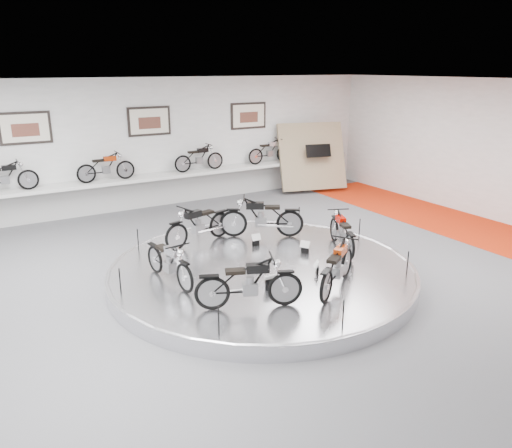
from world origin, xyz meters
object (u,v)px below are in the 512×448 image
bike_a (262,217)px  bike_b (199,224)px  bike_e (337,266)px  bike_c (169,261)px  bike_d (249,283)px  display_platform (262,272)px  shelf (156,177)px  bike_f (342,231)px

bike_a → bike_b: bearing=18.1°
bike_a → bike_e: bearing=114.7°
bike_a → bike_c: 3.26m
bike_d → bike_e: size_ratio=1.02×
bike_b → bike_a: bearing=152.7°
display_platform → bike_b: (-0.56, 1.93, 0.63)m
bike_a → bike_b: (-1.52, 0.34, -0.03)m
bike_e → bike_a: bearing=50.6°
display_platform → bike_c: bike_c is taller
bike_e → shelf: bearing=61.0°
bike_d → bike_f: bearing=46.5°
shelf → bike_e: size_ratio=7.03×
bike_b → bike_f: 3.32m
shelf → bike_a: 4.91m
bike_a → bike_c: size_ratio=1.17×
bike_d → bike_b: bearing=102.6°
shelf → bike_b: (-0.56, -4.47, -0.22)m
bike_b → bike_d: size_ratio=1.02×
bike_d → bike_f: bike_d is taller
bike_b → bike_f: (2.62, -2.04, -0.04)m
display_platform → bike_f: size_ratio=4.32×
shelf → bike_f: size_ratio=7.43×
display_platform → bike_f: (2.05, -0.11, 0.59)m
display_platform → shelf: (0.00, 6.40, 0.85)m
bike_e → display_platform: bearing=76.1°
shelf → bike_b: bike_b is taller
bike_c → bike_f: size_ratio=1.00×
bike_c → bike_f: (4.03, -0.29, 0.00)m
bike_d → bike_f: size_ratio=1.07×
bike_d → bike_e: bearing=17.1°
shelf → bike_e: 8.14m
shelf → bike_f: bearing=-72.5°
bike_f → bike_c: bearing=108.5°
shelf → bike_b: size_ratio=6.76×
shelf → bike_a: bearing=-78.8°
shelf → bike_d: bike_d is taller
display_platform → bike_d: 2.03m
display_platform → shelf: shelf is taller
bike_c → bike_e: bearing=46.2°
bike_c → bike_e: size_ratio=0.95×
bike_d → shelf: bearing=104.3°
bike_e → bike_f: size_ratio=1.06×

